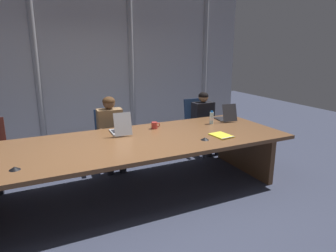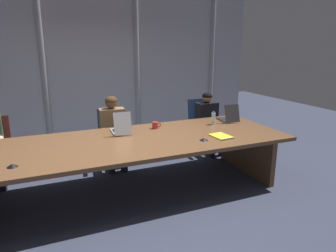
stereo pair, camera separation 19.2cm
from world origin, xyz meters
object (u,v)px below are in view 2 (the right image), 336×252
Objects in this scene: office_chair_left_mid at (113,143)px; conference_mic_right_side at (12,165)px; water_bottle_primary at (213,119)px; person_center at (209,119)px; coffee_mug_near at (155,125)px; person_left_mid at (113,127)px; spiral_notepad at (221,136)px; laptop_center at (228,118)px; conference_mic_left_side at (204,139)px; office_chair_center at (202,131)px; laptop_left_mid at (121,129)px.

office_chair_left_mid is 2.13m from conference_mic_right_side.
water_bottle_primary is 1.90× the size of conference_mic_right_side.
person_center is (1.77, -0.16, 0.29)m from office_chair_left_mid.
water_bottle_primary is at bearing -7.85° from coffee_mug_near.
person_left_mid is 3.55× the size of spiral_notepad.
laptop_center is 0.37× the size of person_center.
spiral_notepad is (2.53, 0.07, -0.01)m from conference_mic_right_side.
person_left_mid is at bearing -1.35° from office_chair_left_mid.
conference_mic_left_side reaches higher than spiral_notepad.
office_chair_center is 0.86× the size of person_center.
conference_mic_left_side is at bearing 32.77° from office_chair_left_mid.
water_bottle_primary reaches higher than spiral_notepad.
water_bottle_primary is (1.42, -0.74, 0.18)m from person_left_mid.
person_left_mid is 8.44× the size of coffee_mug_near.
office_chair_left_mid is 1.80m from person_center.
office_chair_left_mid is at bearing -1.15° from laptop_left_mid.
person_left_mid is at bearing 46.69° from conference_mic_right_side.
laptop_center reaches higher than conference_mic_left_side.
person_left_mid is (-1.77, 0.64, -0.14)m from laptop_center.
conference_mic_right_side is 2.53m from spiral_notepad.
conference_mic_right_side is (-2.23, -0.02, 0.00)m from conference_mic_left_side.
conference_mic_right_side is at bearing 122.70° from laptop_left_mid.
person_left_mid reaches higher than water_bottle_primary.
coffee_mug_near is (-0.92, 0.13, -0.04)m from water_bottle_primary.
spiral_notepad is at bearing -48.28° from coffee_mug_near.
coffee_mug_near is 1.01m from spiral_notepad.
spiral_notepad is (0.67, -0.75, -0.04)m from coffee_mug_near.
water_bottle_primary is at bearing 50.80° from conference_mic_left_side.
office_chair_left_mid is 2.79× the size of spiral_notepad.
water_bottle_primary is at bearing 66.46° from person_left_mid.
laptop_left_mid is 3.78× the size of conference_mic_left_side.
person_center reaches higher than office_chair_center.
conference_mic_right_side is (-1.37, -1.59, 0.42)m from office_chair_left_mid.
conference_mic_left_side is (-0.89, -0.77, -0.04)m from laptop_center.
person_left_mid is at bearing 121.80° from conference_mic_left_side.
person_left_mid is 1.79m from person_center.
person_left_mid is at bearing -83.50° from office_chair_center.
office_chair_center reaches higher than conference_mic_right_side.
conference_mic_left_side is (0.86, -1.56, 0.42)m from office_chair_left_mid.
conference_mic_left_side is (0.37, -0.80, -0.03)m from coffee_mug_near.
water_bottle_primary is (-0.34, -0.10, 0.04)m from laptop_center.
conference_mic_left_side is at bearing 35.70° from person_left_mid.
coffee_mug_near is 0.88m from conference_mic_left_side.
office_chair_center is 0.83× the size of person_left_mid.
laptop_left_mid is 1.46m from water_bottle_primary.
laptop_center reaches higher than office_chair_center.
laptop_left_mid is 2.00m from office_chair_center.
laptop_left_mid is 0.37× the size of person_center.
laptop_left_mid is 1.18m from conference_mic_left_side.
person_left_mid is at bearing 77.22° from laptop_center.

